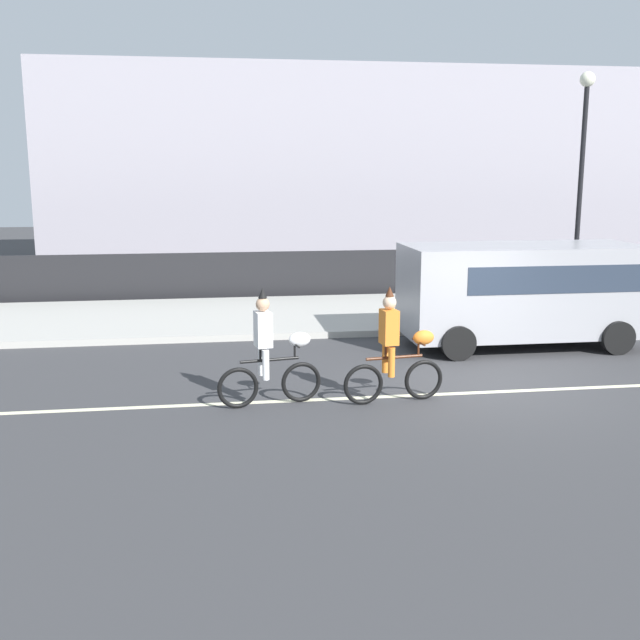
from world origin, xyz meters
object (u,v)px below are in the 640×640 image
Objects in this scene: street_lamp_post at (582,159)px; parade_cyclist_zebra at (270,354)px; parade_cyclist_orange at (395,352)px; parked_van_grey at (525,287)px.

parade_cyclist_zebra is at bearing -144.43° from street_lamp_post.
parade_cyclist_zebra is 1.00× the size of parade_cyclist_orange.
parade_cyclist_orange is at bearing -135.71° from street_lamp_post.
street_lamp_post is (2.34, 2.39, 2.71)m from parked_van_grey.
parade_cyclist_orange is (2.01, -0.13, 0.00)m from parade_cyclist_zebra.
parked_van_grey is (5.70, 3.36, 0.44)m from parade_cyclist_zebra.
street_lamp_post reaches higher than parade_cyclist_orange.
parade_cyclist_zebra is 0.38× the size of parked_van_grey.
street_lamp_post is (8.03, 5.74, 3.15)m from parade_cyclist_zebra.
parked_van_grey is at bearing 30.50° from parade_cyclist_zebra.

